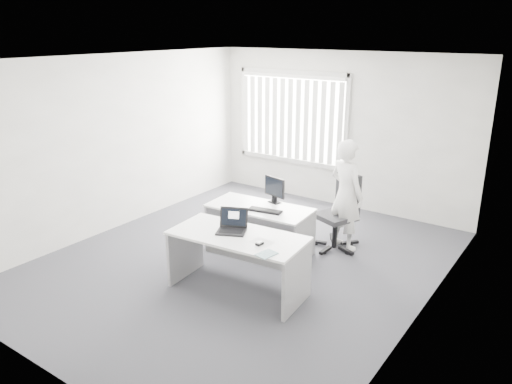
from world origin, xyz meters
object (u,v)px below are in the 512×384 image
Objects in this scene: laptop at (231,222)px; monitor at (275,190)px; desk_far at (260,219)px; office_chair at (338,225)px; desk_near at (238,251)px; person at (346,195)px.

laptop is 1.44m from monitor.
desk_far is 4.43× the size of laptop.
monitor is (-0.81, -0.51, 0.53)m from office_chair.
desk_near is 2.06m from person.
person is at bearing 36.38° from desk_far.
laptop is at bearing -83.99° from office_chair.
office_chair is at bearing 45.10° from monitor.
monitor is (-0.90, -0.55, 0.05)m from person.
desk_far is at bearing -116.88° from office_chair.
office_chair is at bearing 37.66° from desk_far.
person reaches higher than office_chair.
laptop is 0.90× the size of monitor.
desk_near is at bearing -61.96° from monitor.
desk_near is at bearing -81.15° from office_chair.
desk_near is 1.99m from office_chair.
person is at bearing 45.83° from office_chair.
person reaches higher than desk_near.
desk_far is 1.20m from office_chair.
desk_near is at bearing -72.20° from desk_far.
monitor is at bearing 100.08° from desk_near.
monitor is at bearing 70.98° from desk_far.
person is (0.52, 1.97, 0.28)m from desk_near.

